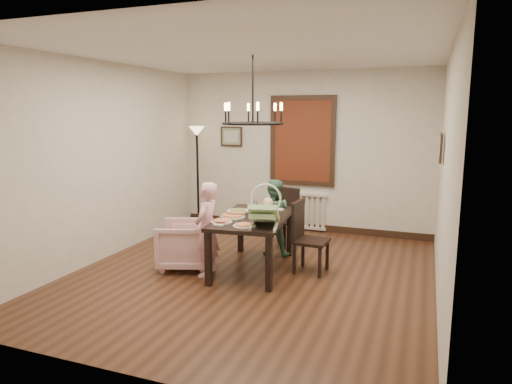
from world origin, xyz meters
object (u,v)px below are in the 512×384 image
Objects in this scene: armchair at (185,244)px; baby_bouncer at (264,212)px; drinking_glass at (261,212)px; seated_man at (273,224)px; dining_table at (253,223)px; elderly_woman at (207,237)px; floor_lamp at (198,177)px; chair_right at (311,237)px; chair_far at (282,217)px.

baby_bouncer reaches higher than armchair.
seated_man is at bearing 95.95° from drinking_glass.
dining_table is 0.65m from elderly_woman.
armchair is 4.67× the size of drinking_glass.
baby_bouncer is at bearing 62.45° from armchair.
floor_lamp reaches higher than baby_bouncer.
chair_right is 0.87m from baby_bouncer.
armchair is (-1.65, -0.43, -0.16)m from chair_right.
chair_right is 1.71m from armchair.
floor_lamp is (-1.84, 1.93, 0.26)m from dining_table.
seated_man is at bearing 89.60° from baby_bouncer.
floor_lamp reaches higher than chair_far.
chair_right reaches higher than chair_far.
elderly_woman is 1.25m from seated_man.
chair_right is 1.74× the size of baby_bouncer.
chair_far reaches higher than dining_table.
chair_right is 0.90m from seated_man.
chair_far is 0.90× the size of elderly_woman.
chair_far is 1.26m from chair_right.
drinking_glass reaches higher than armchair.
chair_right is 3.17m from floor_lamp.
elderly_woman is at bearing -59.92° from floor_lamp.
elderly_woman is 0.89m from baby_bouncer.
floor_lamp is at bearing 174.55° from chair_far.
seated_man is (0.52, 1.14, -0.04)m from elderly_woman.
chair_right is at bearing 113.13° from elderly_woman.
chair_right is 0.74m from drinking_glass.
baby_bouncer is (0.32, -0.45, 0.26)m from dining_table.
chair_right reaches higher than seated_man.
armchair is 1.36m from seated_man.
elderly_woman is 0.56× the size of floor_lamp.
chair_far reaches higher than armchair.
seated_man is 0.82m from drinking_glass.
dining_table is at bearing 81.58° from seated_man.
chair_right is at bearing 137.92° from seated_man.
elderly_woman is at bearing -144.77° from dining_table.
dining_table is 0.91× the size of floor_lamp.
chair_right reaches higher than drinking_glass.
drinking_glass is 0.08× the size of floor_lamp.
drinking_glass is at bearing -23.02° from dining_table.
floor_lamp is at bearing 126.86° from dining_table.
seated_man is at bearing 79.51° from dining_table.
elderly_woman is (-0.47, -0.42, -0.14)m from dining_table.
chair_far is at bearing -92.54° from seated_man.
floor_lamp is (-0.95, 2.20, 0.58)m from armchair.
armchair is (-0.89, -0.26, -0.32)m from dining_table.
drinking_glass is at bearing 101.71° from baby_bouncer.
floor_lamp reaches higher than armchair.
baby_bouncer is at bearing -64.68° from drinking_glass.
dining_table reaches higher than armchair.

